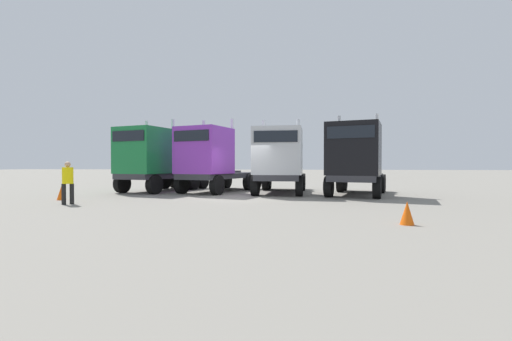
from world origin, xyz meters
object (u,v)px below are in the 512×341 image
semi_truck_green (151,159)px  traffic_cone_mid (61,193)px  traffic_cone_near (407,213)px  visitor_in_hivis (68,180)px  semi_truck_black (355,158)px  semi_truck_purple (211,159)px  semi_truck_silver (279,160)px

semi_truck_green → traffic_cone_mid: bearing=-7.4°
traffic_cone_mid → traffic_cone_near: bearing=-18.8°
semi_truck_green → visitor_in_hivis: 6.45m
semi_truck_black → traffic_cone_mid: 13.78m
semi_truck_purple → semi_truck_black: semi_truck_purple is taller
semi_truck_purple → visitor_in_hivis: (-3.95, -6.43, -0.90)m
semi_truck_black → visitor_in_hivis: 12.90m
semi_truck_green → semi_truck_silver: (7.31, -0.29, -0.07)m
traffic_cone_near → traffic_cone_mid: 14.05m
semi_truck_purple → traffic_cone_near: semi_truck_purple is taller
semi_truck_green → semi_truck_silver: 7.32m
semi_truck_silver → semi_truck_black: size_ratio=1.01×
semi_truck_green → semi_truck_silver: bearing=102.4°
semi_truck_green → semi_truck_purple: semi_truck_green is taller
semi_truck_green → semi_truck_silver: size_ratio=1.04×
semi_truck_silver → semi_truck_green: bearing=-91.2°
semi_truck_black → traffic_cone_mid: size_ratio=10.33×
visitor_in_hivis → traffic_cone_mid: bearing=5.1°
semi_truck_purple → traffic_cone_mid: (-5.42, -4.90, -1.57)m
semi_truck_black → traffic_cone_near: bearing=15.8°
traffic_cone_near → semi_truck_purple: bearing=129.9°
traffic_cone_near → traffic_cone_mid: size_ratio=1.02×
semi_truck_purple → traffic_cone_near: 12.38m
semi_truck_green → visitor_in_hivis: size_ratio=3.85×
semi_truck_purple → semi_truck_silver: size_ratio=1.05×
semi_truck_purple → visitor_in_hivis: bearing=-15.6°
semi_truck_green → semi_truck_purple: bearing=105.8°
semi_truck_black → traffic_cone_near: 8.61m
semi_truck_black → traffic_cone_mid: bearing=-58.8°
visitor_in_hivis → traffic_cone_mid: visitor_in_hivis is taller
semi_truck_green → traffic_cone_mid: size_ratio=10.80×
semi_truck_green → traffic_cone_mid: semi_truck_green is taller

